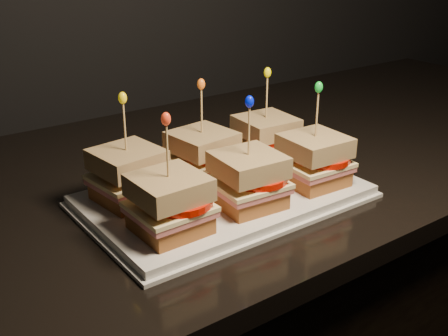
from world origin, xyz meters
TOP-DOWN VIEW (x-y plane):
  - granite_slab at (0.08, 1.64)m, footprint 2.63×0.73m
  - platter at (0.30, 1.50)m, footprint 0.40×0.25m
  - platter_rim at (0.30, 1.50)m, footprint 0.41×0.26m
  - sandwich_0_bread_bot at (0.17, 1.56)m, footprint 0.09×0.09m
  - sandwich_0_ham at (0.17, 1.56)m, footprint 0.10×0.10m
  - sandwich_0_cheese at (0.17, 1.56)m, footprint 0.11×0.10m
  - sandwich_0_tomato at (0.19, 1.55)m, footprint 0.09×0.09m
  - sandwich_0_bread_top at (0.17, 1.56)m, footprint 0.10×0.10m
  - sandwich_0_pick at (0.17, 1.56)m, footprint 0.00×0.00m
  - sandwich_0_frill at (0.17, 1.56)m, footprint 0.01×0.01m
  - sandwich_1_bread_bot at (0.30, 1.56)m, footprint 0.09×0.09m
  - sandwich_1_ham at (0.30, 1.56)m, footprint 0.10×0.10m
  - sandwich_1_cheese at (0.30, 1.56)m, footprint 0.11×0.10m
  - sandwich_1_tomato at (0.31, 1.55)m, footprint 0.09×0.09m
  - sandwich_1_bread_top at (0.30, 1.56)m, footprint 0.10×0.10m
  - sandwich_1_pick at (0.30, 1.56)m, footprint 0.00×0.00m
  - sandwich_1_frill at (0.30, 1.56)m, footprint 0.01×0.01m
  - sandwich_2_bread_bot at (0.43, 1.56)m, footprint 0.09×0.09m
  - sandwich_2_ham at (0.43, 1.56)m, footprint 0.10×0.10m
  - sandwich_2_cheese at (0.43, 1.56)m, footprint 0.10×0.10m
  - sandwich_2_tomato at (0.44, 1.55)m, footprint 0.09×0.09m
  - sandwich_2_bread_top at (0.43, 1.56)m, footprint 0.09×0.09m
  - sandwich_2_pick at (0.43, 1.56)m, footprint 0.00×0.00m
  - sandwich_2_frill at (0.43, 1.56)m, footprint 0.01×0.01m
  - sandwich_3_bread_bot at (0.17, 1.44)m, footprint 0.09×0.09m
  - sandwich_3_ham at (0.17, 1.44)m, footprint 0.10×0.09m
  - sandwich_3_cheese at (0.17, 1.44)m, footprint 0.10×0.09m
  - sandwich_3_tomato at (0.19, 1.44)m, footprint 0.09×0.09m
  - sandwich_3_bread_top at (0.17, 1.44)m, footprint 0.09×0.09m
  - sandwich_3_pick at (0.17, 1.44)m, footprint 0.00×0.00m
  - sandwich_3_frill at (0.17, 1.44)m, footprint 0.01×0.01m
  - sandwich_4_bread_bot at (0.30, 1.44)m, footprint 0.09×0.09m
  - sandwich_4_ham at (0.30, 1.44)m, footprint 0.10×0.10m
  - sandwich_4_cheese at (0.30, 1.44)m, footprint 0.10×0.10m
  - sandwich_4_tomato at (0.31, 1.44)m, footprint 0.09×0.09m
  - sandwich_4_bread_top at (0.30, 1.44)m, footprint 0.09×0.09m
  - sandwich_4_pick at (0.30, 1.44)m, footprint 0.00×0.00m
  - sandwich_4_frill at (0.30, 1.44)m, footprint 0.01×0.01m
  - sandwich_5_bread_bot at (0.43, 1.44)m, footprint 0.09×0.09m
  - sandwich_5_ham at (0.43, 1.44)m, footprint 0.10×0.09m
  - sandwich_5_cheese at (0.43, 1.44)m, footprint 0.10×0.10m
  - sandwich_5_tomato at (0.44, 1.44)m, footprint 0.09×0.09m
  - sandwich_5_bread_top at (0.43, 1.44)m, footprint 0.09×0.09m
  - sandwich_5_pick at (0.43, 1.44)m, footprint 0.00×0.00m
  - sandwich_5_frill at (0.43, 1.44)m, footprint 0.01×0.01m

SIDE VIEW (x-z plane):
  - granite_slab at x=0.08m, z-range 0.87..0.90m
  - platter_rim at x=0.30m, z-range 0.90..0.91m
  - platter at x=0.30m, z-range 0.90..0.92m
  - sandwich_0_bread_bot at x=0.17m, z-range 0.92..0.95m
  - sandwich_1_bread_bot at x=0.30m, z-range 0.92..0.95m
  - sandwich_2_bread_bot at x=0.43m, z-range 0.92..0.95m
  - sandwich_3_bread_bot at x=0.17m, z-range 0.92..0.95m
  - sandwich_4_bread_bot at x=0.30m, z-range 0.92..0.95m
  - sandwich_5_bread_bot at x=0.43m, z-range 0.92..0.95m
  - sandwich_0_ham at x=0.17m, z-range 0.95..0.95m
  - sandwich_1_ham at x=0.30m, z-range 0.95..0.95m
  - sandwich_2_ham at x=0.43m, z-range 0.95..0.95m
  - sandwich_3_ham at x=0.17m, z-range 0.95..0.95m
  - sandwich_4_ham at x=0.30m, z-range 0.95..0.95m
  - sandwich_5_ham at x=0.43m, z-range 0.95..0.95m
  - sandwich_0_cheese at x=0.17m, z-range 0.95..0.96m
  - sandwich_1_cheese at x=0.30m, z-range 0.95..0.96m
  - sandwich_2_cheese at x=0.43m, z-range 0.95..0.96m
  - sandwich_3_cheese at x=0.17m, z-range 0.95..0.96m
  - sandwich_4_cheese at x=0.30m, z-range 0.95..0.96m
  - sandwich_5_cheese at x=0.43m, z-range 0.95..0.96m
  - sandwich_0_tomato at x=0.19m, z-range 0.96..0.97m
  - sandwich_1_tomato at x=0.31m, z-range 0.96..0.97m
  - sandwich_2_tomato at x=0.44m, z-range 0.96..0.97m
  - sandwich_3_tomato at x=0.19m, z-range 0.96..0.97m
  - sandwich_4_tomato at x=0.31m, z-range 0.96..0.97m
  - sandwich_5_tomato at x=0.44m, z-range 0.96..0.97m
  - sandwich_0_bread_top at x=0.17m, z-range 0.97..1.00m
  - sandwich_1_bread_top at x=0.30m, z-range 0.97..1.00m
  - sandwich_2_bread_top at x=0.43m, z-range 0.97..1.00m
  - sandwich_3_bread_top at x=0.17m, z-range 0.97..1.00m
  - sandwich_4_bread_top at x=0.30m, z-range 0.97..1.00m
  - sandwich_5_bread_top at x=0.43m, z-range 0.97..1.00m
  - sandwich_0_pick at x=0.17m, z-range 0.98..1.07m
  - sandwich_1_pick at x=0.30m, z-range 0.98..1.07m
  - sandwich_2_pick at x=0.43m, z-range 0.98..1.07m
  - sandwich_3_pick at x=0.17m, z-range 0.98..1.07m
  - sandwich_4_pick at x=0.30m, z-range 0.98..1.07m
  - sandwich_5_pick at x=0.43m, z-range 0.98..1.07m
  - sandwich_0_frill at x=0.17m, z-range 1.07..1.08m
  - sandwich_1_frill at x=0.30m, z-range 1.07..1.08m
  - sandwich_2_frill at x=0.43m, z-range 1.07..1.08m
  - sandwich_3_frill at x=0.17m, z-range 1.07..1.08m
  - sandwich_4_frill at x=0.30m, z-range 1.07..1.08m
  - sandwich_5_frill at x=0.43m, z-range 1.07..1.08m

